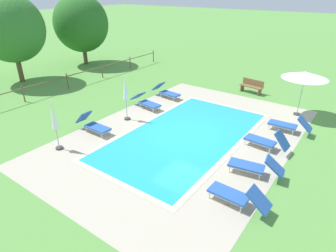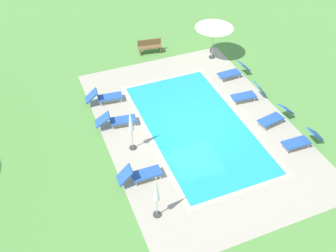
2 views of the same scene
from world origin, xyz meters
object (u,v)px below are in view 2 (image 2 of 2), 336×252
Objects in this scene: sun_lounger_north_near_steps at (117,120)px; sun_lounger_north_end at (248,94)px; sun_lounger_south_mid at (275,117)px; sun_lounger_south_end at (233,72)px; sun_lounger_south_far at (105,97)px; wooden_bench_lawn_side at (150,46)px; sun_lounger_north_far at (140,174)px; patio_umbrella_open_by_bench at (214,25)px; sun_lounger_north_mid at (301,140)px; patio_umbrella_closed_row_mid_west at (131,123)px; patio_umbrella_closed_row_west at (156,192)px.

sun_lounger_north_end is (-0.60, -7.15, 0.03)m from sun_lounger_north_near_steps.
sun_lounger_south_end reaches higher than sun_lounger_south_mid.
sun_lounger_south_mid is at bearing -122.75° from sun_lounger_south_far.
sun_lounger_north_far is at bearing 157.79° from wooden_bench_lawn_side.
patio_umbrella_open_by_bench is (4.64, -0.19, 1.82)m from sun_lounger_north_end.
sun_lounger_south_mid is at bearing 179.11° from sun_lounger_south_end.
sun_lounger_south_end is at bearing -141.47° from wooden_bench_lawn_side.
sun_lounger_north_near_steps is 1.04× the size of sun_lounger_north_mid.
patio_umbrella_closed_row_mid_west is at bearing -173.67° from sun_lounger_north_near_steps.
sun_lounger_south_end reaches higher than wooden_bench_lawn_side.
sun_lounger_south_mid is (1.09, -7.53, -0.01)m from sun_lounger_north_far.
sun_lounger_north_mid is 7.73m from sun_lounger_north_far.
sun_lounger_north_mid is at bearing -96.22° from sun_lounger_north_far.
sun_lounger_north_near_steps is 1.10× the size of sun_lounger_north_end.
patio_umbrella_open_by_bench is at bearing -50.56° from patio_umbrella_closed_row_mid_west.
sun_lounger_north_near_steps is 5.89m from patio_umbrella_closed_row_west.
patio_umbrella_closed_row_mid_west is (3.97, -0.29, 0.15)m from patio_umbrella_closed_row_west.
sun_lounger_south_mid is 0.85× the size of patio_umbrella_closed_row_mid_west.
sun_lounger_north_end reaches higher than sun_lounger_north_far.
sun_lounger_south_mid is 9.48m from wooden_bench_lawn_side.
sun_lounger_north_mid is 0.99× the size of sun_lounger_south_far.
patio_umbrella_open_by_bench reaches higher than sun_lounger_south_mid.
sun_lounger_south_mid is 7.03m from patio_umbrella_open_by_bench.
sun_lounger_north_far is (0.84, 7.68, 0.01)m from sun_lounger_north_mid.
patio_umbrella_closed_row_west reaches higher than sun_lounger_south_far.
sun_lounger_north_far is 0.85× the size of patio_umbrella_closed_row_west.
sun_lounger_north_mid is 1.04× the size of sun_lounger_north_far.
sun_lounger_north_mid is 0.82× the size of patio_umbrella_open_by_bench.
sun_lounger_north_mid is at bearing -131.41° from sun_lounger_south_far.
sun_lounger_north_mid is at bearing -161.32° from wooden_bench_lawn_side.
sun_lounger_north_end is 7.41m from wooden_bench_lawn_side.
patio_umbrella_closed_row_west is at bearing 112.15° from sun_lounger_south_mid.
sun_lounger_south_mid is (-2.73, -7.42, 0.01)m from sun_lounger_north_near_steps.
patio_umbrella_closed_row_mid_west reaches higher than sun_lounger_north_mid.
patio_umbrella_open_by_bench is 1.08× the size of patio_umbrella_closed_row_west.
wooden_bench_lawn_side is (8.82, 3.48, 0.09)m from sun_lounger_south_mid.
sun_lounger_south_far is 5.67m from wooden_bench_lawn_side.
sun_lounger_north_end is 0.79× the size of patio_umbrella_closed_row_mid_west.
patio_umbrella_closed_row_west reaches higher than sun_lounger_north_near_steps.
sun_lounger_north_end is 0.97× the size of sun_lounger_south_end.
patio_umbrella_open_by_bench is at bearing -37.05° from patio_umbrella_closed_row_west.
sun_lounger_south_end is 0.87× the size of patio_umbrella_closed_row_west.
sun_lounger_north_far reaches higher than wooden_bench_lawn_side.
patio_umbrella_closed_row_mid_west is (-5.87, 7.14, -0.63)m from patio_umbrella_open_by_bench.
sun_lounger_south_mid is 1.04× the size of sun_lounger_south_end.
sun_lounger_north_far is 10.71m from wooden_bench_lawn_side.
sun_lounger_south_end is (-0.45, -7.57, 0.00)m from sun_lounger_south_far.
patio_umbrella_closed_row_mid_west is (0.91, 7.22, 1.21)m from sun_lounger_south_mid.
patio_umbrella_closed_row_west is 12.58m from wooden_bench_lawn_side.
sun_lounger_north_mid is 0.98× the size of sun_lounger_south_mid.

